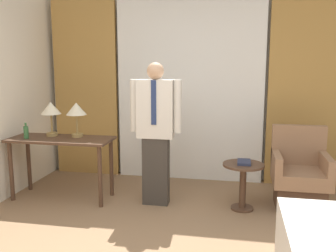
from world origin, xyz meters
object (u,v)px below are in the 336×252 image
Objects in this scene: table_lamp_right at (76,111)px; book at (244,162)px; person at (156,129)px; armchair at (299,178)px; side_table at (243,178)px; table_lamp_left at (51,110)px; bottle_near_edge at (26,132)px; desk at (61,148)px.

table_lamp_right is 2.06m from book.
armchair is at bearing 7.22° from person.
table_lamp_left is at bearing 178.42° from side_table.
bottle_near_edge is 0.21× the size of armchair.
side_table is 0.19m from book.
book is (2.55, 0.16, -0.28)m from bottle_near_edge.
table_lamp_right reaches higher than book.
table_lamp_right is 0.79× the size of side_table.
side_table is (1.00, 0.01, -0.54)m from person.
bottle_near_edge is (-0.22, -0.21, -0.24)m from table_lamp_left.
table_lamp_right is at bearing 178.16° from side_table.
bottle_near_edge is (-0.55, -0.21, -0.24)m from table_lamp_right.
book reaches higher than side_table.
person is 1.79× the size of armchair.
table_lamp_right is at bearing 0.00° from table_lamp_left.
table_lamp_left is 0.39m from bottle_near_edge.
table_lamp_left is 1.34m from person.
bottle_near_edge is 2.59m from side_table.
table_lamp_right is 0.64m from bottle_near_edge.
bottle_near_edge is at bearing -165.69° from desk.
book is (2.33, -0.05, -0.52)m from table_lamp_left.
desk is 0.48m from table_lamp_right.
armchair is (1.63, 0.21, -0.56)m from person.
table_lamp_left reaches higher than bottle_near_edge.
table_lamp_right reaches higher than bottle_near_edge.
desk is at bearing -178.34° from book.
armchair reaches higher than book.
person is at bearing -4.33° from table_lamp_right.
table_lamp_left is at bearing 178.84° from book.
table_lamp_right is 2.73m from armchair.
book is at bearing 3.63° from bottle_near_edge.
bottle_near_edge is at bearing -176.75° from side_table.
desk is 2.16m from book.
person reaches higher than armchair.
bottle_near_edge reaches higher than book.
table_lamp_left reaches higher than armchair.
bottle_near_edge reaches higher than desk.
bottle_near_edge is at bearing -176.37° from book.
bottle_near_edge is at bearing -173.89° from armchair.
table_lamp_right is 2.22× the size of bottle_near_edge.
book is at bearing 1.66° from desk.
armchair is 1.73× the size of side_table.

